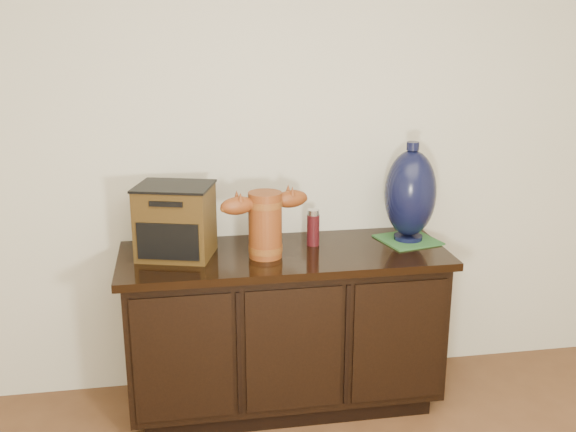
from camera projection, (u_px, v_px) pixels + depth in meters
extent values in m
plane|color=beige|center=(274.00, 121.00, 3.11)|extent=(4.50, 0.00, 4.50)
cube|color=black|center=(284.00, 393.00, 3.21)|extent=(1.29, 0.45, 0.08)
cube|color=black|center=(284.00, 324.00, 3.11)|extent=(1.40, 0.50, 0.64)
cube|color=black|center=(284.00, 255.00, 3.01)|extent=(1.46, 0.56, 0.03)
cube|color=black|center=(183.00, 359.00, 2.79)|extent=(0.41, 0.01, 0.56)
cube|color=black|center=(294.00, 350.00, 2.87)|extent=(0.41, 0.01, 0.56)
cube|color=black|center=(399.00, 342.00, 2.94)|extent=(0.41, 0.01, 0.56)
cylinder|color=brown|center=(265.00, 225.00, 2.91)|extent=(0.18, 0.18, 0.29)
cylinder|color=#4B230E|center=(265.00, 248.00, 2.94)|extent=(0.19, 0.19, 0.03)
cylinder|color=#4B230E|center=(265.00, 203.00, 2.88)|extent=(0.19, 0.19, 0.03)
ellipsoid|color=brown|center=(238.00, 206.00, 2.82)|extent=(0.17, 0.11, 0.08)
ellipsoid|color=brown|center=(291.00, 199.00, 2.93)|extent=(0.17, 0.11, 0.08)
cube|color=#402B10|center=(176.00, 222.00, 2.92)|extent=(0.37, 0.32, 0.31)
cube|color=black|center=(168.00, 242.00, 2.81)|extent=(0.26, 0.08, 0.16)
cube|color=black|center=(174.00, 186.00, 2.87)|extent=(0.38, 0.34, 0.01)
cube|color=#2C612D|center=(408.00, 240.00, 3.16)|extent=(0.30, 0.30, 0.01)
cylinder|color=black|center=(408.00, 237.00, 3.15)|extent=(0.13, 0.13, 0.02)
ellipsoid|color=black|center=(410.00, 193.00, 3.09)|extent=(0.29, 0.29, 0.40)
cylinder|color=black|center=(413.00, 146.00, 3.03)|extent=(0.06, 0.06, 0.04)
cylinder|color=#5C0F15|center=(313.00, 230.00, 3.08)|extent=(0.06, 0.06, 0.14)
cylinder|color=silver|center=(313.00, 212.00, 3.05)|extent=(0.05, 0.05, 0.02)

